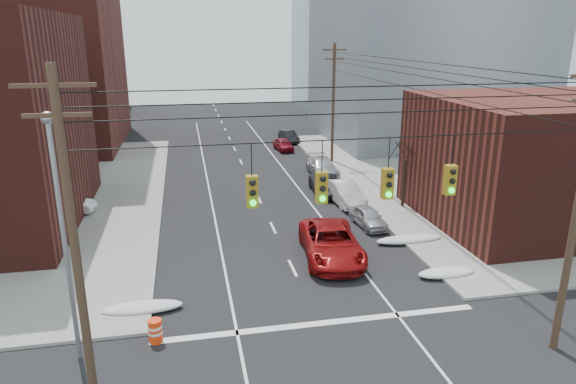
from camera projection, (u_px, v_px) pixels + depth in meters
name	position (u px, v px, depth m)	size (l,w,h in m)	color
sidewalk_ne	(552.00, 170.00, 46.01)	(40.00, 40.00, 0.15)	gray
building_brick_far	(42.00, 74.00, 78.21)	(22.00, 18.00, 12.00)	#461915
building_office	(426.00, 27.00, 57.34)	(22.00, 20.00, 25.00)	gray
building_glass	(364.00, 39.00, 82.51)	(20.00, 18.00, 22.00)	gray
building_storefront	(554.00, 160.00, 32.84)	(16.00, 12.00, 8.00)	#461915
utility_pole_left	(75.00, 245.00, 15.10)	(2.20, 0.28, 11.00)	#473323
utility_pole_far	(333.00, 102.00, 47.37)	(2.20, 0.28, 11.00)	#473323
traffic_signals	(355.00, 184.00, 16.30)	(17.00, 0.42, 2.02)	black
street_light	(61.00, 220.00, 17.79)	(0.44, 0.44, 9.32)	gray
bare_tree	(404.00, 176.00, 35.48)	(2.09, 2.20, 4.93)	black
snow_nw	(142.00, 307.00, 22.56)	(3.50, 1.08, 0.42)	silver
snow_ne	(446.00, 273.00, 25.85)	(3.00, 1.08, 0.42)	silver
snow_east_far	(409.00, 239.00, 30.06)	(4.00, 1.08, 0.42)	silver
red_pickup	(331.00, 243.00, 27.83)	(2.96, 6.41, 1.78)	maroon
parked_car_a	(368.00, 217.00, 32.55)	(1.46, 3.63, 1.24)	#B6B6BB
parked_car_b	(345.00, 193.00, 36.93)	(1.67, 4.80, 1.58)	silver
parked_car_c	(327.00, 185.00, 39.30)	(2.28, 4.94, 1.37)	black
parked_car_d	(322.00, 167.00, 44.45)	(2.09, 5.15, 1.49)	#B6B6BB
parked_car_e	(283.00, 144.00, 53.96)	(1.50, 3.73, 1.27)	maroon
parked_car_f	(289.00, 136.00, 58.10)	(1.38, 3.96, 1.31)	black
lot_car_a	(67.00, 204.00, 34.56)	(1.31, 3.76, 1.24)	silver
lot_car_b	(64.00, 185.00, 38.97)	(2.09, 4.54, 1.26)	#B8B7BC
lot_car_d	(23.00, 195.00, 36.57)	(1.50, 3.72, 1.27)	#ABAAAF
construction_barrel	(155.00, 331.00, 20.26)	(0.69, 0.69, 0.97)	#F8390D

